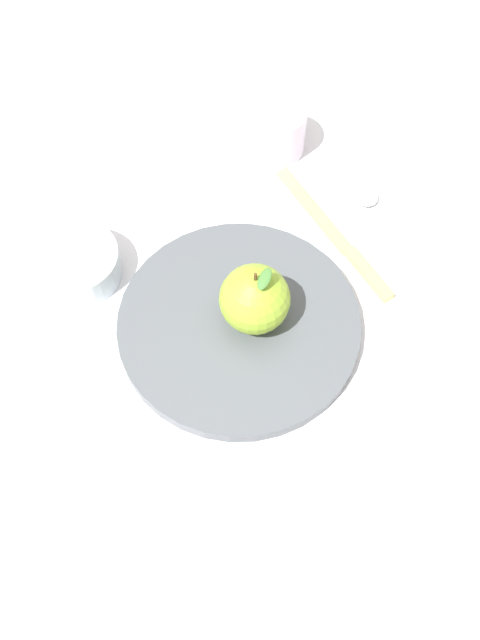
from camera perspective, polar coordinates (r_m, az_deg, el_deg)
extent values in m
plane|color=silver|center=(0.82, 0.76, 0.82)|extent=(2.40, 2.40, 0.00)
cylinder|color=#4C5156|center=(0.80, 0.00, -0.41)|extent=(0.27, 0.27, 0.02)
torus|color=#4C5156|center=(0.79, 0.00, -0.25)|extent=(0.27, 0.27, 0.01)
sphere|color=#8CB22D|center=(0.76, 1.17, 1.67)|extent=(0.08, 0.08, 0.08)
cylinder|color=#4C3319|center=(0.72, 1.23, 3.39)|extent=(0.00, 0.00, 0.01)
ellipsoid|color=#386628|center=(0.72, 1.96, 3.28)|extent=(0.01, 0.02, 0.01)
cylinder|color=silver|center=(0.85, -12.84, 4.34)|extent=(0.10, 0.10, 0.04)
torus|color=silver|center=(0.84, -13.04, 4.93)|extent=(0.10, 0.10, 0.01)
cylinder|color=#9FABB3|center=(0.84, -13.02, 4.85)|extent=(0.08, 0.08, 0.01)
cylinder|color=silver|center=(0.94, 3.02, 14.78)|extent=(0.07, 0.07, 0.06)
torus|color=silver|center=(0.92, 3.11, 16.06)|extent=(0.07, 0.07, 0.01)
cylinder|color=#958B99|center=(0.92, 3.10, 16.02)|extent=(0.05, 0.05, 0.01)
cube|color=#D8B766|center=(0.90, 5.85, 8.74)|extent=(0.14, 0.10, 0.00)
cube|color=#D8B766|center=(0.85, 10.16, 3.61)|extent=(0.07, 0.05, 0.01)
ellipsoid|color=silver|center=(0.92, 9.70, 9.97)|extent=(0.06, 0.06, 0.01)
cube|color=silver|center=(0.88, 12.93, 5.71)|extent=(0.12, 0.09, 0.01)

